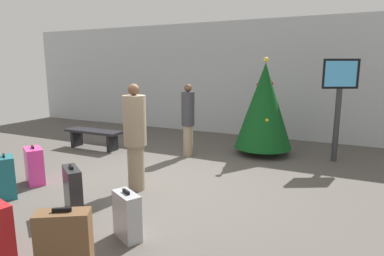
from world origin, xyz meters
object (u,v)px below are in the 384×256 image
object	(u,v)px
flight_info_kiosk	(339,92)
traveller_0	(135,135)
suitcase_5	(73,190)
suitcase_0	(34,166)
suitcase_3	(6,177)
suitcase_2	(65,246)
holiday_tree	(264,106)
waiting_bench	(94,135)
traveller_1	(188,118)
suitcase_1	(127,216)

from	to	relation	value
flight_info_kiosk	traveller_0	world-z (taller)	flight_info_kiosk
flight_info_kiosk	suitcase_5	xyz separation A→B (m)	(-3.26, -4.40, -1.19)
suitcase_0	suitcase_3	xyz separation A→B (m)	(0.14, -0.64, 0.01)
traveller_0	suitcase_2	bearing A→B (deg)	-71.51
holiday_tree	waiting_bench	bearing A→B (deg)	-161.37
suitcase_3	traveller_1	bearing A→B (deg)	66.34
suitcase_1	suitcase_2	world-z (taller)	suitcase_2
suitcase_1	suitcase_5	xyz separation A→B (m)	(-1.14, 0.26, 0.04)
waiting_bench	traveller_0	size ratio (longest dim) A/B	0.87
traveller_1	suitcase_2	world-z (taller)	traveller_1
holiday_tree	suitcase_3	size ratio (longest dim) A/B	3.20
traveller_0	suitcase_0	xyz separation A→B (m)	(-1.81, -0.54, -0.62)
suitcase_3	holiday_tree	bearing A→B (deg)	55.10
traveller_0	suitcase_5	distance (m)	1.31
traveller_0	traveller_1	world-z (taller)	traveller_0
waiting_bench	suitcase_0	bearing A→B (deg)	-71.65
waiting_bench	suitcase_1	world-z (taller)	suitcase_1
traveller_1	suitcase_2	bearing A→B (deg)	-78.72
waiting_bench	suitcase_1	xyz separation A→B (m)	(3.43, -3.23, -0.07)
waiting_bench	suitcase_5	bearing A→B (deg)	-52.26
holiday_tree	suitcase_3	bearing A→B (deg)	-124.90
holiday_tree	suitcase_5	bearing A→B (deg)	-111.39
traveller_1	suitcase_0	world-z (taller)	traveller_1
suitcase_0	traveller_1	bearing A→B (deg)	59.56
traveller_0	suitcase_5	size ratio (longest dim) A/B	2.57
waiting_bench	traveller_0	bearing A→B (deg)	-35.38
suitcase_5	holiday_tree	bearing A→B (deg)	68.61
flight_info_kiosk	suitcase_0	bearing A→B (deg)	-141.22
suitcase_2	suitcase_3	bearing A→B (deg)	155.75
flight_info_kiosk	suitcase_3	bearing A→B (deg)	-135.99
suitcase_5	waiting_bench	bearing A→B (deg)	127.74
suitcase_0	suitcase_5	size ratio (longest dim) A/B	0.99
traveller_0	suitcase_1	distance (m)	1.74
holiday_tree	suitcase_0	size ratio (longest dim) A/B	3.31
suitcase_2	suitcase_1	bearing A→B (deg)	85.18
suitcase_1	suitcase_3	bearing A→B (deg)	175.42
traveller_1	suitcase_3	xyz separation A→B (m)	(-1.52, -3.46, -0.55)
suitcase_5	suitcase_1	bearing A→B (deg)	-12.87
suitcase_0	suitcase_2	xyz separation A→B (m)	(2.57, -1.73, 0.03)
suitcase_2	suitcase_5	xyz separation A→B (m)	(-1.06, 1.15, -0.02)
suitcase_0	waiting_bench	bearing A→B (deg)	108.35
waiting_bench	suitcase_3	xyz separation A→B (m)	(0.94, -3.03, -0.03)
waiting_bench	suitcase_3	world-z (taller)	suitcase_3
holiday_tree	traveller_0	world-z (taller)	holiday_tree
flight_info_kiosk	suitcase_5	distance (m)	5.61
traveller_0	suitcase_2	size ratio (longest dim) A/B	2.41
suitcase_5	traveller_0	bearing A→B (deg)	74.82
flight_info_kiosk	waiting_bench	size ratio (longest dim) A/B	1.42
traveller_0	suitcase_3	world-z (taller)	traveller_0
holiday_tree	suitcase_5	world-z (taller)	holiday_tree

